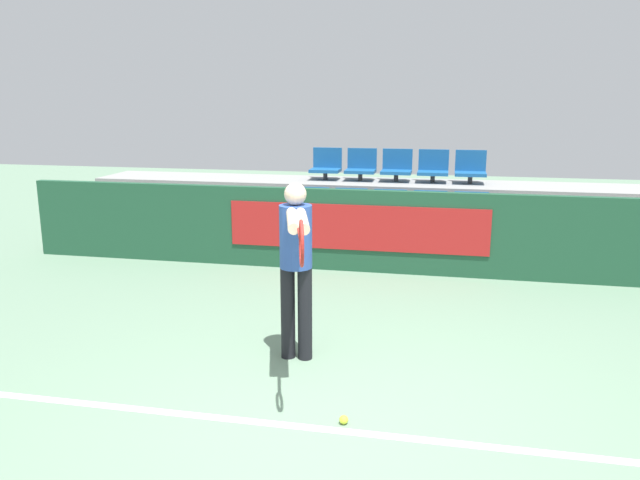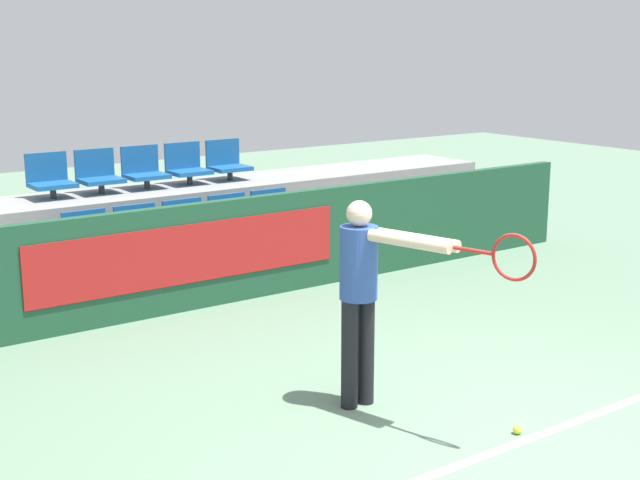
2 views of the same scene
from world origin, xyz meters
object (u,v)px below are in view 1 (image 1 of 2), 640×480
object	(u,v)px
stadium_chair_6	(361,166)
tennis_player	(296,256)
stadium_chair_7	(397,167)
stadium_chair_2	(389,210)
stadium_chair_9	(470,169)
stadium_chair_5	(326,166)
stadium_chair_1	(350,209)
stadium_chair_0	(312,207)
tennis_ball	(344,420)
stadium_chair_8	(433,168)
stadium_chair_3	(430,212)
stadium_chair_4	(471,213)

from	to	relation	value
stadium_chair_6	tennis_player	xyz separation A→B (m)	(0.13, -4.92, -0.23)
stadium_chair_7	stadium_chair_2	bearing A→B (deg)	-90.00
stadium_chair_2	stadium_chair_9	size ratio (longest dim) A/B	1.00
stadium_chair_5	stadium_chair_6	size ratio (longest dim) A/B	1.00
stadium_chair_1	stadium_chair_0	bearing A→B (deg)	180.00
stadium_chair_1	tennis_ball	xyz separation A→B (m)	(0.72, -4.82, -0.69)
stadium_chair_0	stadium_chair_8	distance (m)	2.10
tennis_player	tennis_ball	xyz separation A→B (m)	(0.59, -0.99, -0.95)
stadium_chair_0	tennis_ball	world-z (taller)	stadium_chair_0
stadium_chair_2	tennis_player	world-z (taller)	tennis_player
stadium_chair_6	stadium_chair_8	bearing A→B (deg)	0.00
stadium_chair_1	stadium_chair_5	bearing A→B (deg)	117.72
stadium_chair_3	stadium_chair_7	bearing A→B (deg)	117.72
stadium_chair_6	stadium_chair_7	size ratio (longest dim) A/B	1.00
stadium_chair_0	tennis_player	xyz separation A→B (m)	(0.70, -3.82, 0.26)
tennis_ball	stadium_chair_8	bearing A→B (deg)	85.83
stadium_chair_9	tennis_ball	bearing A→B (deg)	-99.65
stadium_chair_5	stadium_chair_0	bearing A→B (deg)	-90.00
stadium_chair_8	tennis_ball	size ratio (longest dim) A/B	7.67
stadium_chair_1	stadium_chair_9	size ratio (longest dim) A/B	1.00
stadium_chair_7	tennis_ball	world-z (taller)	stadium_chair_7
stadium_chair_3	tennis_player	xyz separation A→B (m)	(-1.02, -3.82, 0.26)
stadium_chair_6	stadium_chair_8	distance (m)	1.15
stadium_chair_6	stadium_chair_1	bearing A→B (deg)	-90.00
stadium_chair_0	stadium_chair_1	bearing A→B (deg)	0.00
stadium_chair_8	tennis_ball	world-z (taller)	stadium_chair_8
stadium_chair_5	tennis_player	bearing A→B (deg)	-81.90
stadium_chair_1	tennis_player	xyz separation A→B (m)	(0.13, -3.82, 0.26)
stadium_chair_6	stadium_chair_7	xyz separation A→B (m)	(0.57, 0.00, 0.00)
stadium_chair_0	stadium_chair_7	world-z (taller)	stadium_chair_7
stadium_chair_0	stadium_chair_1	xyz separation A→B (m)	(0.57, 0.00, 0.00)
stadium_chair_2	stadium_chair_8	distance (m)	1.33
stadium_chair_4	tennis_player	size ratio (longest dim) A/B	0.31
stadium_chair_9	tennis_player	distance (m)	5.17
tennis_player	tennis_ball	world-z (taller)	tennis_player
stadium_chair_1	tennis_player	world-z (taller)	tennis_player
stadium_chair_4	tennis_player	bearing A→B (deg)	-112.67
stadium_chair_3	stadium_chair_8	size ratio (longest dim) A/B	1.00
stadium_chair_1	stadium_chair_5	distance (m)	1.33
stadium_chair_3	stadium_chair_4	xyz separation A→B (m)	(0.57, 0.00, 0.00)
stadium_chair_4	stadium_chair_8	bearing A→B (deg)	117.72
stadium_chair_5	stadium_chair_1	bearing A→B (deg)	-62.28
stadium_chair_2	stadium_chair_8	world-z (taller)	stadium_chair_8
stadium_chair_2	stadium_chair_4	xyz separation A→B (m)	(1.15, 0.00, 0.00)
stadium_chair_7	tennis_ball	xyz separation A→B (m)	(0.14, -5.91, -1.18)
tennis_ball	stadium_chair_2	bearing A→B (deg)	91.71
stadium_chair_7	stadium_chair_8	bearing A→B (deg)	0.00
stadium_chair_4	stadium_chair_7	distance (m)	1.66
stadium_chair_1	stadium_chair_2	distance (m)	0.57
stadium_chair_2	stadium_chair_9	distance (m)	1.66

